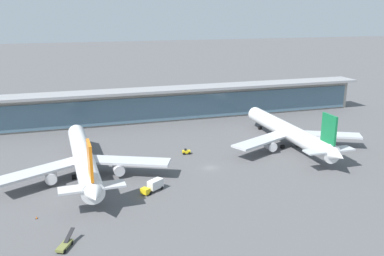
% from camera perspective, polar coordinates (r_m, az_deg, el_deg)
% --- Properties ---
extents(ground_plane, '(1200.00, 1200.00, 0.00)m').
position_cam_1_polar(ground_plane, '(135.64, 2.48, -5.48)').
color(ground_plane, '#515154').
extents(airliner_left_stand, '(51.83, 67.32, 17.95)m').
position_cam_1_polar(airliner_left_stand, '(131.55, -14.62, -4.05)').
color(airliner_left_stand, white).
rests_on(airliner_left_stand, ground).
extents(airliner_centre_stand, '(51.85, 67.25, 17.95)m').
position_cam_1_polar(airliner_centre_stand, '(159.07, 13.14, -0.52)').
color(airliner_centre_stand, white).
rests_on(airliner_centre_stand, ground).
extents(service_truck_under_wing_yellow, '(7.31, 6.05, 3.10)m').
position_cam_1_polar(service_truck_under_wing_yellow, '(118.75, -5.30, -7.83)').
color(service_truck_under_wing_yellow, yellow).
rests_on(service_truck_under_wing_yellow, ground).
extents(service_truck_mid_apron_olive, '(4.38, 6.64, 2.70)m').
position_cam_1_polar(service_truck_mid_apron_olive, '(96.35, -17.00, -15.04)').
color(service_truck_mid_apron_olive, olive).
rests_on(service_truck_mid_apron_olive, ground).
extents(service_truck_by_tail_yellow, '(3.00, 1.95, 2.05)m').
position_cam_1_polar(service_truck_by_tail_yellow, '(147.94, -0.79, -3.27)').
color(service_truck_by_tail_yellow, yellow).
rests_on(service_truck_by_tail_yellow, ground).
extents(terminal_building, '(200.13, 12.80, 15.20)m').
position_cam_1_polar(terminal_building, '(193.01, -4.07, 3.36)').
color(terminal_building, '#9E998E').
rests_on(terminal_building, ground).
extents(safety_cone_alpha, '(0.62, 0.62, 0.70)m').
position_cam_1_polar(safety_cone_alpha, '(110.85, -20.50, -11.40)').
color(safety_cone_alpha, orange).
rests_on(safety_cone_alpha, ground).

